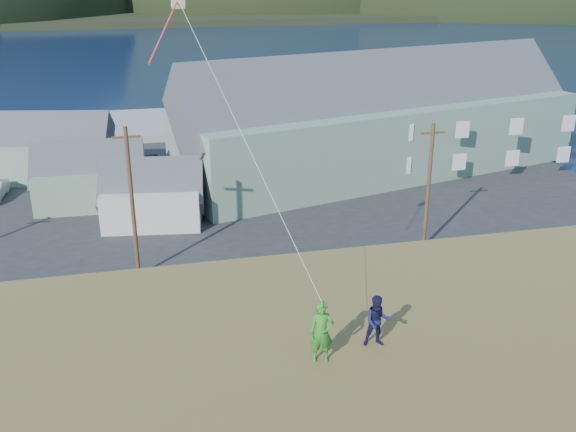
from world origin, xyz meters
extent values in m
plane|color=#0A1638|center=(0.00, 0.00, 0.00)|extent=(900.00, 900.00, 0.00)
cube|color=#4C3D19|center=(0.00, -2.00, 0.05)|extent=(110.00, 8.00, 0.10)
cube|color=#28282B|center=(0.00, 17.00, 0.06)|extent=(72.00, 36.00, 0.12)
cube|color=gray|center=(-6.00, 40.00, 0.45)|extent=(26.00, 14.00, 0.90)
ellipsoid|color=black|center=(-20.00, 300.00, 2.00)|extent=(200.00, 180.00, 100.00)
ellipsoid|color=black|center=(70.00, 290.00, 2.00)|extent=(230.00, 207.00, 142.60)
cube|color=slate|center=(19.00, 18.25, 3.27)|extent=(38.18, 19.29, 6.30)
cube|color=#47474C|center=(19.00, 18.25, 8.10)|extent=(38.60, 19.15, 10.22)
cube|color=slate|center=(-6.20, 15.21, 1.54)|extent=(8.17, 5.62, 2.83)
cube|color=#47474C|center=(-6.20, 15.21, 3.66)|extent=(8.66, 5.51, 5.18)
cube|color=silver|center=(-1.59, 10.07, 1.48)|extent=(7.44, 5.79, 2.73)
cube|color=#47474C|center=(-1.59, 10.07, 3.53)|extent=(7.93, 5.82, 4.83)
cube|color=gray|center=(-9.92, 23.13, 1.73)|extent=(11.09, 7.97, 3.22)
cube|color=#47474C|center=(-9.92, 23.13, 4.25)|extent=(11.56, 8.01, 5.97)
cylinder|color=#47331E|center=(-2.86, 1.50, 4.71)|extent=(0.24, 0.24, 9.18)
cylinder|color=#47331E|center=(15.71, 1.50, 4.30)|extent=(0.24, 0.24, 8.36)
imported|color=navy|center=(2.45, 24.90, 0.85)|extent=(1.65, 4.45, 1.45)
imported|color=black|center=(-1.27, 23.66, 0.83)|extent=(1.77, 4.23, 1.43)
imported|color=navy|center=(-1.85, 18.84, 0.84)|extent=(2.24, 4.41, 1.44)
imported|color=silver|center=(-6.58, 24.78, 0.88)|extent=(2.71, 5.43, 1.51)
imported|color=#9E240E|center=(-12.54, 25.09, 0.82)|extent=(3.00, 5.31, 1.40)
imported|color=black|center=(-5.11, 17.74, 0.79)|extent=(1.95, 4.62, 1.33)
imported|color=#2D8123|center=(2.39, -19.73, 8.12)|extent=(0.74, 0.56, 1.85)
imported|color=#16163D|center=(4.19, -19.33, 8.00)|extent=(0.87, 0.73, 1.60)
cube|color=#FFE7C2|center=(-0.40, -10.88, 16.50)|extent=(0.48, 0.46, 0.60)
cylinder|color=#DD3A42|center=(-1.00, -12.13, 15.60)|extent=(0.06, 0.06, 3.31)
cylinder|color=white|center=(1.00, -15.31, 12.78)|extent=(0.02, 0.02, 11.90)
camera|label=1|loc=(-2.03, -34.48, 17.60)|focal=40.00mm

